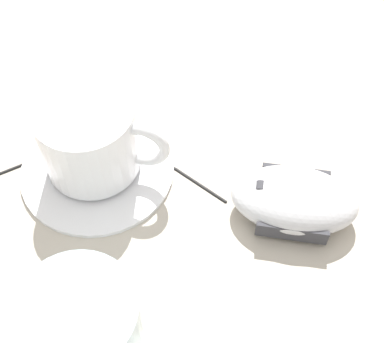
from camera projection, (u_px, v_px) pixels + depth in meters
The scene contains 5 objects.
ground_plane at pixel (146, 261), 0.45m from camera, with size 3.00×3.00×0.00m, color #B2A899.
saucer at pixel (97, 168), 0.50m from camera, with size 0.14×0.14×0.01m, color white.
coffee_cup at pixel (91, 138), 0.47m from camera, with size 0.09×0.11×0.07m.
computer_mouse at pixel (294, 200), 0.46m from camera, with size 0.12×0.13×0.04m.
drinking_glass at pixel (89, 339), 0.35m from camera, with size 0.08×0.08×0.11m, color silver.
Camera 1 is at (-0.11, -0.17, 0.41)m, focal length 50.00 mm.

